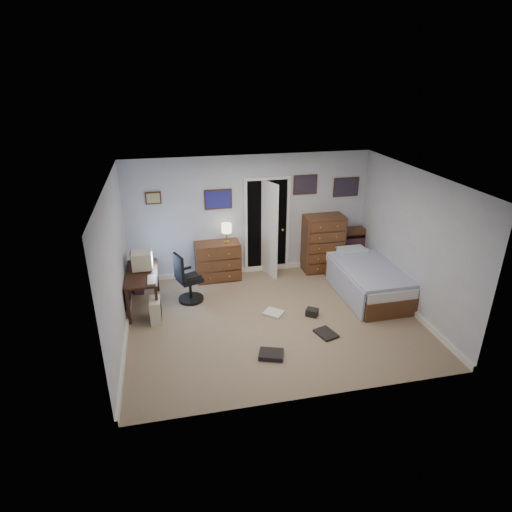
{
  "coord_description": "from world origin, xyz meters",
  "views": [
    {
      "loc": [
        -1.65,
        -6.21,
        4.01
      ],
      "look_at": [
        -0.25,
        0.3,
        1.1
      ],
      "focal_mm": 30.0,
      "sensor_mm": 36.0,
      "label": 1
    }
  ],
  "objects": [
    {
      "name": "crt_monitor",
      "position": [
        -2.18,
        1.08,
        0.86
      ],
      "size": [
        0.36,
        0.33,
        0.33
      ],
      "rotation": [
        0.0,
        0.0,
        -0.0
      ],
      "color": "beige",
      "rests_on": "computer_desk"
    },
    {
      "name": "keyboard",
      "position": [
        -2.02,
        0.58,
        0.7
      ],
      "size": [
        0.14,
        0.37,
        0.02
      ],
      "primitive_type": "cube",
      "rotation": [
        0.0,
        0.0,
        -0.0
      ],
      "color": "beige",
      "rests_on": "computer_desk"
    },
    {
      "name": "wall_posters",
      "position": [
        0.57,
        1.98,
        1.75
      ],
      "size": [
        4.38,
        0.04,
        0.6
      ],
      "color": "#331E11",
      "rests_on": "floor"
    },
    {
      "name": "computer_desk",
      "position": [
        -2.28,
        0.93,
        0.53
      ],
      "size": [
        0.55,
        1.19,
        0.69
      ],
      "rotation": [
        0.0,
        0.0,
        -0.0
      ],
      "color": "#321910",
      "rests_on": "floor"
    },
    {
      "name": "table_lamp",
      "position": [
        -0.53,
        1.78,
        1.09
      ],
      "size": [
        0.21,
        0.21,
        0.39
      ],
      "rotation": [
        0.0,
        0.0,
        0.04
      ],
      "color": "gold",
      "rests_on": "low_dresser"
    },
    {
      "name": "tall_dresser",
      "position": [
        1.53,
        1.75,
        0.61
      ],
      "size": [
        0.83,
        0.49,
        1.22
      ],
      "primitive_type": "cube",
      "rotation": [
        0.0,
        0.0,
        -0.0
      ],
      "color": "#58321B",
      "rests_on": "floor"
    },
    {
      "name": "low_dresser",
      "position": [
        -0.73,
        1.77,
        0.4
      ],
      "size": [
        0.92,
        0.48,
        0.8
      ],
      "primitive_type": "cube",
      "rotation": [
        0.0,
        0.0,
        0.04
      ],
      "color": "#58321B",
      "rests_on": "floor"
    },
    {
      "name": "media_stack",
      "position": [
        -2.32,
        1.48,
        0.44
      ],
      "size": [
        0.18,
        0.18,
        0.88
      ],
      "primitive_type": "cube",
      "rotation": [
        0.0,
        0.0,
        -0.05
      ],
      "color": "maroon",
      "rests_on": "floor"
    },
    {
      "name": "floor",
      "position": [
        0.0,
        0.0,
        -0.01
      ],
      "size": [
        5.0,
        4.0,
        0.02
      ],
      "primitive_type": "cube",
      "color": "gray",
      "rests_on": "ground"
    },
    {
      "name": "pc_tower",
      "position": [
        -2.0,
        0.38,
        0.21
      ],
      "size": [
        0.19,
        0.39,
        0.41
      ],
      "rotation": [
        0.0,
        0.0,
        -0.0
      ],
      "color": "beige",
      "rests_on": "floor"
    },
    {
      "name": "bed",
      "position": [
        1.99,
        0.53,
        0.31
      ],
      "size": [
        1.08,
        1.98,
        0.65
      ],
      "rotation": [
        0.0,
        0.0,
        0.01
      ],
      "color": "#58321B",
      "rests_on": "floor"
    },
    {
      "name": "floor_clutter",
      "position": [
        0.19,
        -0.49,
        0.04
      ],
      "size": [
        1.43,
        1.59,
        0.13
      ],
      "rotation": [
        0.0,
        0.0,
        -0.26
      ],
      "color": "black",
      "rests_on": "floor"
    },
    {
      "name": "office_chair",
      "position": [
        -1.41,
        0.96,
        0.38
      ],
      "size": [
        0.61,
        0.61,
        0.97
      ],
      "rotation": [
        0.0,
        0.0,
        0.37
      ],
      "color": "black",
      "rests_on": "floor"
    },
    {
      "name": "doorway",
      "position": [
        0.35,
        2.27,
        1.0
      ],
      "size": [
        0.96,
        1.12,
        2.05
      ],
      "color": "black",
      "rests_on": "floor"
    },
    {
      "name": "headboard_bookcase",
      "position": [
        2.19,
        1.86,
        0.45
      ],
      "size": [
        0.96,
        0.27,
        0.86
      ],
      "rotation": [
        0.0,
        0.0,
        -0.03
      ],
      "color": "#58321B",
      "rests_on": "floor"
    }
  ]
}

